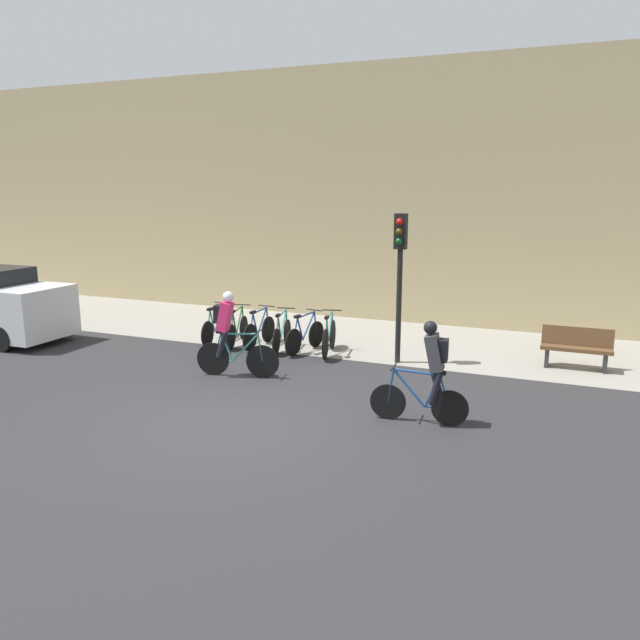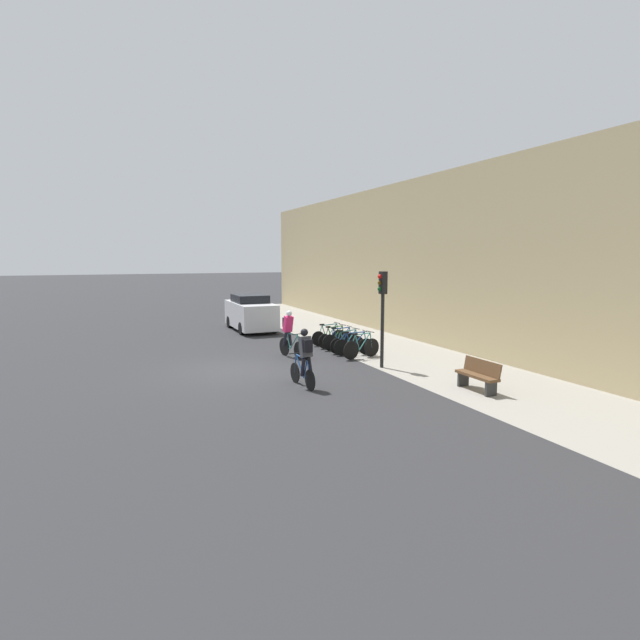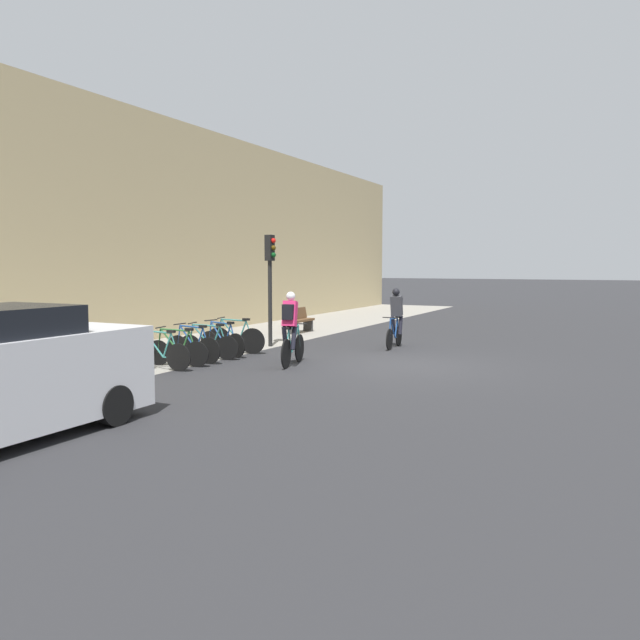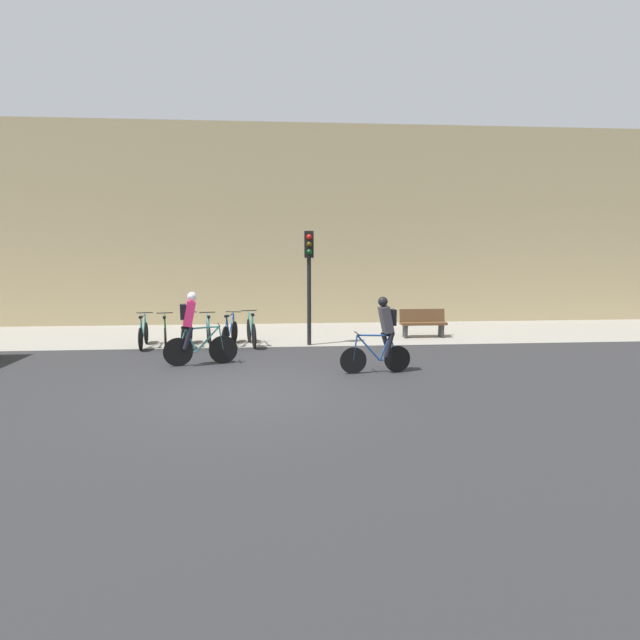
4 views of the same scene
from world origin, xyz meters
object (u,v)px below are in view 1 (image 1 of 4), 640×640
(parked_bike_5, at_px, (329,337))
(traffic_light_pole, at_px, (400,260))
(cyclist_grey, at_px, (431,369))
(parked_bike_2, at_px, (259,331))
(parked_bike_1, at_px, (237,329))
(parked_bike_3, at_px, (282,333))
(cyclist_pink, at_px, (229,332))
(bench, at_px, (577,348))
(parked_bike_0, at_px, (216,327))
(parked_bike_4, at_px, (305,335))

(parked_bike_5, height_order, traffic_light_pole, traffic_light_pole)
(cyclist_grey, height_order, parked_bike_2, cyclist_grey)
(parked_bike_1, xyz_separation_m, parked_bike_2, (0.61, 0.00, 0.01))
(cyclist_grey, xyz_separation_m, parked_bike_3, (-4.41, 3.51, -0.56))
(cyclist_pink, height_order, bench, cyclist_pink)
(parked_bike_0, relative_size, parked_bike_1, 1.02)
(cyclist_pink, xyz_separation_m, traffic_light_pole, (2.94, 2.33, 1.36))
(parked_bike_2, xyz_separation_m, parked_bike_4, (1.23, -0.00, -0.01))
(cyclist_pink, bearing_deg, parked_bike_0, 126.93)
(cyclist_pink, xyz_separation_m, parked_bike_0, (-1.83, 2.44, -0.56))
(traffic_light_pole, bearing_deg, cyclist_pink, -141.58)
(cyclist_pink, relative_size, parked_bike_2, 1.10)
(cyclist_pink, distance_m, traffic_light_pole, 3.99)
(cyclist_pink, relative_size, bench, 1.23)
(parked_bike_0, distance_m, bench, 8.52)
(parked_bike_2, distance_m, parked_bike_5, 1.85)
(parked_bike_2, bearing_deg, cyclist_grey, -34.90)
(parked_bike_3, bearing_deg, cyclist_grey, -38.49)
(cyclist_pink, height_order, parked_bike_4, cyclist_pink)
(cyclist_grey, bearing_deg, bench, 63.53)
(cyclist_grey, height_order, bench, cyclist_grey)
(cyclist_grey, height_order, parked_bike_0, cyclist_grey)
(cyclist_grey, height_order, parked_bike_4, cyclist_grey)
(parked_bike_3, distance_m, bench, 6.68)
(cyclist_grey, xyz_separation_m, parked_bike_2, (-5.03, 3.51, -0.55))
(traffic_light_pole, bearing_deg, parked_bike_5, 176.47)
(traffic_light_pole, bearing_deg, parked_bike_2, 178.32)
(cyclist_pink, distance_m, parked_bike_1, 2.78)
(parked_bike_2, bearing_deg, parked_bike_5, 0.01)
(parked_bike_1, relative_size, parked_bike_3, 0.98)
(parked_bike_2, relative_size, traffic_light_pole, 0.49)
(parked_bike_0, height_order, traffic_light_pole, traffic_light_pole)
(cyclist_grey, bearing_deg, parked_bike_5, 132.17)
(parked_bike_0, xyz_separation_m, parked_bike_2, (1.23, 0.00, 0.01))
(parked_bike_2, xyz_separation_m, bench, (7.24, 0.93, 0.07))
(traffic_light_pole, distance_m, bench, 4.25)
(parked_bike_1, height_order, traffic_light_pole, traffic_light_pole)
(parked_bike_1, distance_m, parked_bike_5, 2.47)
(parked_bike_1, relative_size, bench, 1.10)
(parked_bike_1, distance_m, parked_bike_2, 0.61)
(cyclist_pink, bearing_deg, parked_bike_4, 75.44)
(cyclist_grey, xyz_separation_m, traffic_light_pole, (-1.49, 3.40, 1.36))
(parked_bike_4, xyz_separation_m, traffic_light_pole, (2.31, -0.10, 1.91))
(parked_bike_3, bearing_deg, cyclist_pink, -90.47)
(parked_bike_1, bearing_deg, parked_bike_4, 0.02)
(cyclist_grey, xyz_separation_m, parked_bike_4, (-3.80, 3.51, -0.56))
(parked_bike_4, distance_m, traffic_light_pole, 3.00)
(parked_bike_1, distance_m, parked_bike_4, 1.85)
(parked_bike_1, height_order, parked_bike_3, parked_bike_3)
(parked_bike_4, bearing_deg, parked_bike_3, -179.90)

